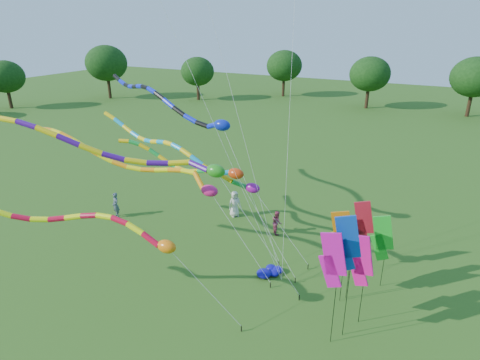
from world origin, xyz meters
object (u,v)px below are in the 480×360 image
at_px(person_b, 116,205).
at_px(person_c, 277,222).
at_px(blue_nylon_heap, 278,270).
at_px(tube_kite_orange, 139,164).
at_px(tube_kite_red, 77,223).
at_px(person_a, 235,204).

distance_m(person_b, person_c, 10.97).
bearing_deg(person_b, blue_nylon_heap, 19.95).
relative_size(tube_kite_orange, blue_nylon_heap, 11.24).
bearing_deg(blue_nylon_heap, person_c, 113.53).
bearing_deg(blue_nylon_heap, person_b, 175.30).
bearing_deg(person_b, tube_kite_orange, -3.14).
distance_m(tube_kite_red, person_c, 12.27).
xyz_separation_m(blue_nylon_heap, person_a, (-5.19, 4.83, 0.71)).
bearing_deg(person_a, person_c, -67.97).
bearing_deg(person_c, tube_kite_orange, 94.54).
distance_m(tube_kite_red, person_b, 10.17).
height_order(person_b, person_c, person_b).
bearing_deg(tube_kite_orange, person_c, 41.79).
relative_size(tube_kite_red, person_c, 8.55).
height_order(person_a, person_b, person_a).
bearing_deg(person_a, person_b, 154.64).
bearing_deg(person_c, tube_kite_red, 117.27).
distance_m(tube_kite_orange, person_c, 9.22).
distance_m(blue_nylon_heap, person_b, 12.35).
bearing_deg(tube_kite_red, person_a, 66.81).
xyz_separation_m(tube_kite_red, person_a, (1.48, 11.48, -3.60)).
height_order(tube_kite_orange, person_b, tube_kite_orange).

